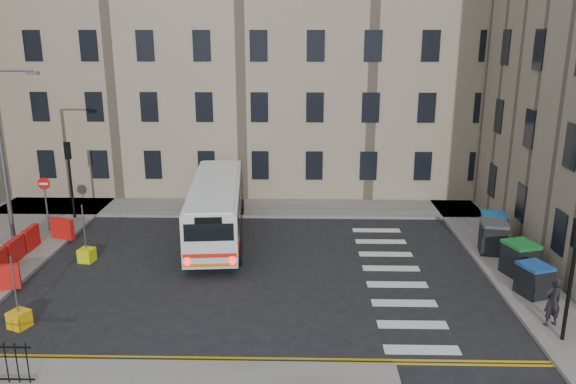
{
  "coord_description": "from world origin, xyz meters",
  "views": [
    {
      "loc": [
        0.11,
        -21.82,
        9.67
      ],
      "look_at": [
        -0.43,
        1.69,
        3.0
      ],
      "focal_mm": 35.0,
      "sensor_mm": 36.0,
      "label": 1
    }
  ],
  "objects_px": {
    "bus": "(216,206)",
    "bollard_yellow": "(87,255)",
    "streetlamp": "(3,159)",
    "bollard_chevron": "(19,319)",
    "wheelie_bin_b": "(534,279)",
    "wheelie_bin_c": "(520,259)",
    "pedestrian": "(553,301)",
    "wheelie_bin_a": "(534,280)",
    "wheelie_bin_d": "(493,237)",
    "wheelie_bin_e": "(493,228)"
  },
  "relations": [
    {
      "from": "bus",
      "to": "bollard_yellow",
      "type": "bearing_deg",
      "value": -153.48
    },
    {
      "from": "streetlamp",
      "to": "bollard_chevron",
      "type": "relative_size",
      "value": 13.57
    },
    {
      "from": "wheelie_bin_b",
      "to": "bollard_chevron",
      "type": "distance_m",
      "value": 18.61
    },
    {
      "from": "wheelie_bin_c",
      "to": "pedestrian",
      "type": "bearing_deg",
      "value": -114.01
    },
    {
      "from": "streetlamp",
      "to": "wheelie_bin_a",
      "type": "distance_m",
      "value": 22.59
    },
    {
      "from": "bus",
      "to": "wheelie_bin_a",
      "type": "bearing_deg",
      "value": -31.4
    },
    {
      "from": "wheelie_bin_b",
      "to": "wheelie_bin_d",
      "type": "distance_m",
      "value": 4.15
    },
    {
      "from": "wheelie_bin_b",
      "to": "wheelie_bin_c",
      "type": "distance_m",
      "value": 1.72
    },
    {
      "from": "wheelie_bin_e",
      "to": "bollard_yellow",
      "type": "distance_m",
      "value": 18.55
    },
    {
      "from": "wheelie_bin_b",
      "to": "wheelie_bin_e",
      "type": "height_order",
      "value": "wheelie_bin_e"
    },
    {
      "from": "wheelie_bin_a",
      "to": "streetlamp",
      "type": "bearing_deg",
      "value": 149.46
    },
    {
      "from": "streetlamp",
      "to": "wheelie_bin_c",
      "type": "relative_size",
      "value": 5.33
    },
    {
      "from": "wheelie_bin_a",
      "to": "wheelie_bin_c",
      "type": "bearing_deg",
      "value": 65.75
    },
    {
      "from": "bus",
      "to": "wheelie_bin_b",
      "type": "bearing_deg",
      "value": -30.78
    },
    {
      "from": "wheelie_bin_c",
      "to": "wheelie_bin_b",
      "type": "bearing_deg",
      "value": -109.94
    },
    {
      "from": "wheelie_bin_e",
      "to": "bollard_yellow",
      "type": "height_order",
      "value": "wheelie_bin_e"
    },
    {
      "from": "bollard_chevron",
      "to": "bollard_yellow",
      "type": "bearing_deg",
      "value": 88.1
    },
    {
      "from": "bus",
      "to": "bollard_chevron",
      "type": "bearing_deg",
      "value": -126.36
    },
    {
      "from": "pedestrian",
      "to": "wheelie_bin_c",
      "type": "bearing_deg",
      "value": -112.05
    },
    {
      "from": "bollard_chevron",
      "to": "pedestrian",
      "type": "bearing_deg",
      "value": 0.94
    },
    {
      "from": "wheelie_bin_b",
      "to": "wheelie_bin_c",
      "type": "xyz_separation_m",
      "value": [
        0.07,
        1.71,
        0.13
      ]
    },
    {
      "from": "bus",
      "to": "wheelie_bin_b",
      "type": "relative_size",
      "value": 8.64
    },
    {
      "from": "wheelie_bin_e",
      "to": "bollard_yellow",
      "type": "bearing_deg",
      "value": -161.24
    },
    {
      "from": "bus",
      "to": "bollard_yellow",
      "type": "relative_size",
      "value": 16.97
    },
    {
      "from": "pedestrian",
      "to": "bollard_yellow",
      "type": "height_order",
      "value": "pedestrian"
    },
    {
      "from": "bus",
      "to": "wheelie_bin_e",
      "type": "height_order",
      "value": "bus"
    },
    {
      "from": "bus",
      "to": "bollard_chevron",
      "type": "distance_m",
      "value": 10.58
    },
    {
      "from": "wheelie_bin_d",
      "to": "wheelie_bin_c",
      "type": "bearing_deg",
      "value": -72.12
    },
    {
      "from": "bus",
      "to": "wheelie_bin_d",
      "type": "height_order",
      "value": "bus"
    },
    {
      "from": "wheelie_bin_a",
      "to": "wheelie_bin_d",
      "type": "xyz_separation_m",
      "value": [
        -0.14,
        4.28,
        0.11
      ]
    },
    {
      "from": "bus",
      "to": "bollard_yellow",
      "type": "distance_m",
      "value": 6.32
    },
    {
      "from": "wheelie_bin_c",
      "to": "bollard_chevron",
      "type": "height_order",
      "value": "wheelie_bin_c"
    },
    {
      "from": "wheelie_bin_b",
      "to": "bollard_yellow",
      "type": "height_order",
      "value": "wheelie_bin_b"
    },
    {
      "from": "bollard_chevron",
      "to": "wheelie_bin_a",
      "type": "bearing_deg",
      "value": 8.04
    },
    {
      "from": "streetlamp",
      "to": "wheelie_bin_b",
      "type": "distance_m",
      "value": 22.66
    },
    {
      "from": "streetlamp",
      "to": "bollard_yellow",
      "type": "relative_size",
      "value": 13.57
    },
    {
      "from": "pedestrian",
      "to": "bollard_chevron",
      "type": "relative_size",
      "value": 2.92
    },
    {
      "from": "wheelie_bin_e",
      "to": "bollard_chevron",
      "type": "height_order",
      "value": "wheelie_bin_e"
    },
    {
      "from": "wheelie_bin_e",
      "to": "streetlamp",
      "type": "bearing_deg",
      "value": -165.38
    },
    {
      "from": "streetlamp",
      "to": "wheelie_bin_d",
      "type": "relative_size",
      "value": 5.43
    },
    {
      "from": "wheelie_bin_c",
      "to": "bollard_yellow",
      "type": "distance_m",
      "value": 18.34
    },
    {
      "from": "wheelie_bin_c",
      "to": "wheelie_bin_a",
      "type": "bearing_deg",
      "value": -112.4
    },
    {
      "from": "wheelie_bin_a",
      "to": "bollard_yellow",
      "type": "height_order",
      "value": "wheelie_bin_a"
    },
    {
      "from": "wheelie_bin_a",
      "to": "wheelie_bin_b",
      "type": "bearing_deg",
      "value": 37.8
    },
    {
      "from": "bollard_yellow",
      "to": "wheelie_bin_a",
      "type": "bearing_deg",
      "value": -9.84
    },
    {
      "from": "wheelie_bin_b",
      "to": "wheelie_bin_e",
      "type": "bearing_deg",
      "value": 76.31
    },
    {
      "from": "wheelie_bin_c",
      "to": "wheelie_bin_e",
      "type": "xyz_separation_m",
      "value": [
        0.11,
        3.62,
        0.02
      ]
    },
    {
      "from": "bus",
      "to": "wheelie_bin_c",
      "type": "distance_m",
      "value": 13.79
    },
    {
      "from": "wheelie_bin_b",
      "to": "streetlamp",
      "type": "bearing_deg",
      "value": 157.54
    },
    {
      "from": "bus",
      "to": "wheelie_bin_d",
      "type": "relative_size",
      "value": 6.79
    }
  ]
}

